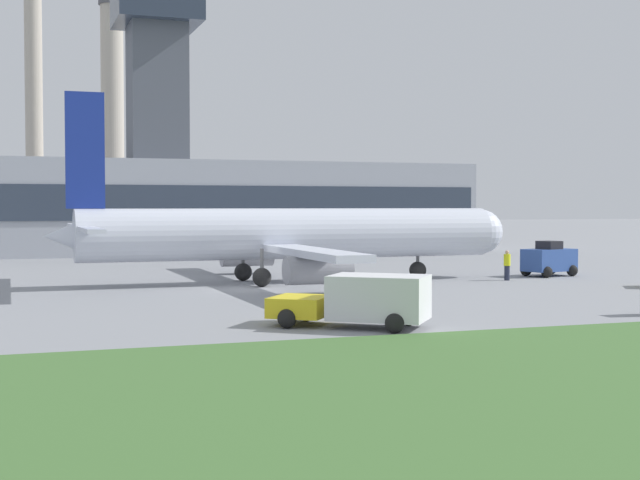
{
  "coord_description": "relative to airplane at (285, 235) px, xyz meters",
  "views": [
    {
      "loc": [
        -11.68,
        -45.16,
        4.37
      ],
      "look_at": [
        5.18,
        3.01,
        2.4
      ],
      "focal_mm": 50.0,
      "sensor_mm": 36.0,
      "label": 1
    }
  ],
  "objects": [
    {
      "name": "pushback_tug",
      "position": [
        16.86,
        -0.85,
        -1.71
      ],
      "size": [
        3.61,
        2.91,
        2.18
      ],
      "color": "#2D4C93",
      "rests_on": "ground_plane"
    },
    {
      "name": "smokestack_right",
      "position": [
        -2.47,
        64.9,
        12.42
      ],
      "size": [
        3.21,
        3.21,
        29.96
      ],
      "color": "#B2A899",
      "rests_on": "ground_plane"
    },
    {
      "name": "fuel_truck",
      "position": [
        -2.9,
        -18.64,
        -1.73
      ],
      "size": [
        5.81,
        5.19,
        1.89
      ],
      "color": "yellow",
      "rests_on": "ground_plane"
    },
    {
      "name": "terminal_building",
      "position": [
        -2.95,
        34.04,
        2.65
      ],
      "size": [
        62.42,
        11.39,
        24.88
      ],
      "color": "#9EA3AD",
      "rests_on": "ground_plane"
    },
    {
      "name": "smokestack_left",
      "position": [
        -11.59,
        70.16,
        15.18
      ],
      "size": [
        2.49,
        2.49,
        35.53
      ],
      "color": "#B2A899",
      "rests_on": "ground_plane"
    },
    {
      "name": "ground_plane",
      "position": [
        -3.1,
        -3.01,
        -2.69
      ],
      "size": [
        400.0,
        400.0,
        0.0
      ],
      "primitive_type": "plane",
      "color": "gray"
    },
    {
      "name": "ground_crew_person",
      "position": [
        12.72,
        -2.76,
        -1.79
      ],
      "size": [
        0.45,
        0.45,
        1.77
      ],
      "color": "#23283D",
      "rests_on": "ground_plane"
    },
    {
      "name": "airplane",
      "position": [
        0.0,
        0.0,
        0.0
      ],
      "size": [
        26.99,
        25.58,
        10.32
      ],
      "color": "silver",
      "rests_on": "ground_plane"
    }
  ]
}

